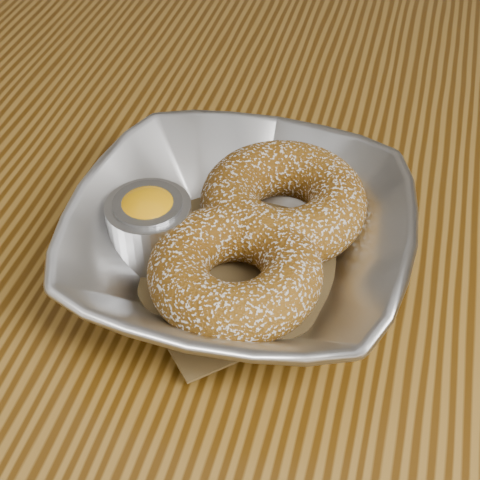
% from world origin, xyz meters
% --- Properties ---
extents(table, '(1.20, 0.80, 0.75)m').
position_xyz_m(table, '(0.00, 0.00, 0.65)').
color(table, brown).
rests_on(table, ground_plane).
extents(serving_bowl, '(0.22, 0.22, 0.05)m').
position_xyz_m(serving_bowl, '(-0.06, -0.07, 0.78)').
color(serving_bowl, '#B1B4B8').
rests_on(serving_bowl, table).
extents(parchment, '(0.20, 0.20, 0.00)m').
position_xyz_m(parchment, '(-0.06, -0.07, 0.76)').
color(parchment, brown).
rests_on(parchment, table).
extents(donut_back, '(0.14, 0.14, 0.04)m').
position_xyz_m(donut_back, '(-0.04, -0.02, 0.78)').
color(donut_back, brown).
rests_on(donut_back, parchment).
extents(donut_front, '(0.12, 0.12, 0.04)m').
position_xyz_m(donut_front, '(-0.05, -0.10, 0.78)').
color(donut_front, brown).
rests_on(donut_front, parchment).
extents(ramekin, '(0.06, 0.06, 0.05)m').
position_xyz_m(ramekin, '(-0.12, -0.07, 0.78)').
color(ramekin, '#B1B4B8').
rests_on(ramekin, table).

